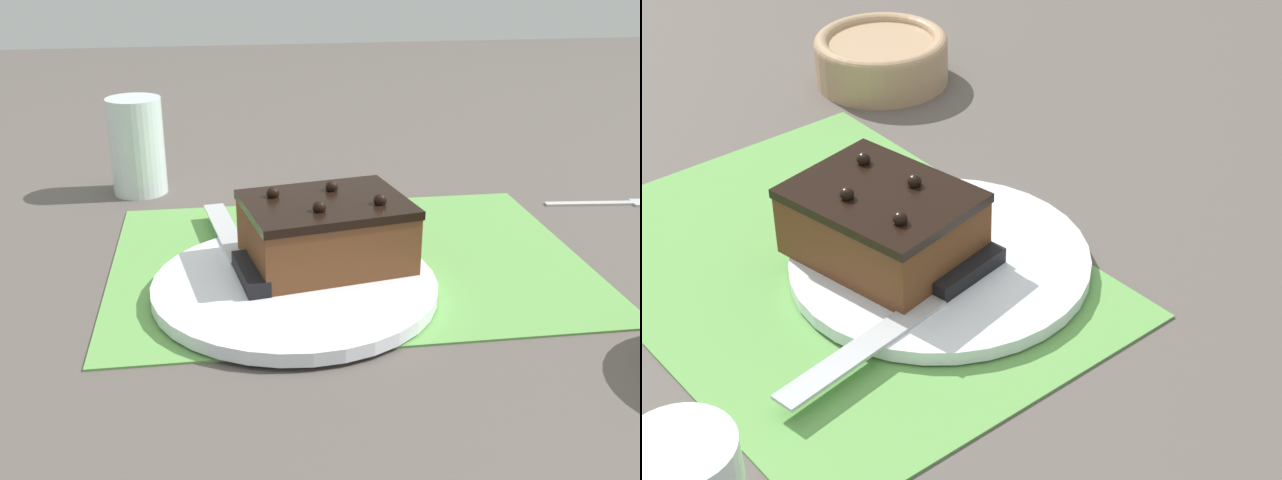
% 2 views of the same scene
% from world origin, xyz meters
% --- Properties ---
extents(ground_plane, '(3.00, 3.00, 0.00)m').
position_xyz_m(ground_plane, '(0.00, 0.00, 0.00)').
color(ground_plane, '#544C47').
extents(placemat_woven, '(0.46, 0.34, 0.00)m').
position_xyz_m(placemat_woven, '(0.00, 0.00, 0.00)').
color(placemat_woven, '#609E4C').
rests_on(placemat_woven, ground_plane).
extents(cake_plate, '(0.25, 0.25, 0.01)m').
position_xyz_m(cake_plate, '(-0.06, -0.07, 0.01)').
color(cake_plate, white).
rests_on(cake_plate, placemat_woven).
extents(chocolate_cake, '(0.16, 0.14, 0.07)m').
position_xyz_m(chocolate_cake, '(-0.03, -0.03, 0.05)').
color(chocolate_cake, brown).
rests_on(chocolate_cake, cake_plate).
extents(serving_knife, '(0.06, 0.24, 0.01)m').
position_xyz_m(serving_knife, '(-0.11, -0.02, 0.02)').
color(serving_knife, black).
rests_on(serving_knife, cake_plate).
extents(small_bowl, '(0.15, 0.15, 0.05)m').
position_xyz_m(small_bowl, '(0.27, -0.25, 0.03)').
color(small_bowl, tan).
rests_on(small_bowl, ground_plane).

